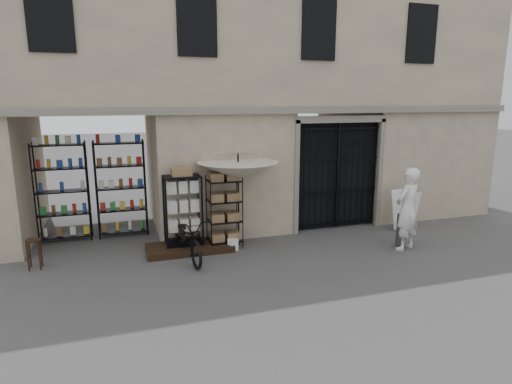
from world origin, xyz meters
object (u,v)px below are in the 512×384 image
object	(u,v)px
white_bucket	(233,245)
shopkeeper	(404,249)
market_umbrella	(238,166)
wooden_stool	(34,253)
display_cabinet	(183,214)
wire_rack	(224,213)
easel_sign	(405,211)
bicycle	(189,259)
steel_bollard	(399,230)

from	to	relation	value
white_bucket	shopkeeper	xyz separation A→B (m)	(3.93, -1.19, -0.13)
market_umbrella	wooden_stool	xyz separation A→B (m)	(-4.49, -0.12, -1.63)
wooden_stool	shopkeeper	distance (m)	8.31
display_cabinet	market_umbrella	xyz separation A→B (m)	(1.32, -0.09, 1.08)
wire_rack	display_cabinet	bearing A→B (deg)	-159.48
wooden_stool	easel_sign	size ratio (longest dim) A/B	0.60
display_cabinet	bicycle	size ratio (longest dim) A/B	0.94
wooden_stool	shopkeeper	world-z (taller)	wooden_stool
wooden_stool	easel_sign	xyz separation A→B (m)	(9.08, -0.11, 0.22)
bicycle	wooden_stool	bearing A→B (deg)	163.87
easel_sign	wooden_stool	bearing A→B (deg)	176.57
display_cabinet	wire_rack	bearing A→B (deg)	-0.86
market_umbrella	wooden_stool	size ratio (longest dim) A/B	4.22
bicycle	easel_sign	bearing A→B (deg)	-5.00
wire_rack	shopkeeper	bearing A→B (deg)	4.55
bicycle	shopkeeper	bearing A→B (deg)	-18.35
display_cabinet	easel_sign	distance (m)	5.94
display_cabinet	white_bucket	distance (m)	1.38
display_cabinet	shopkeeper	size ratio (longest dim) A/B	0.90
market_umbrella	white_bucket	xyz separation A→B (m)	(-0.22, -0.27, -1.84)
wire_rack	shopkeeper	world-z (taller)	wire_rack
wire_rack	white_bucket	distance (m)	0.79
market_umbrella	wire_rack	bearing A→B (deg)	176.04
shopkeeper	easel_sign	bearing A→B (deg)	-149.44
wire_rack	wooden_stool	bearing A→B (deg)	-153.36
white_bucket	shopkeeper	bearing A→B (deg)	-16.83
steel_bollard	easel_sign	xyz separation A→B (m)	(0.93, 1.07, 0.15)
bicycle	easel_sign	xyz separation A→B (m)	(5.92, 0.33, 0.56)
market_umbrella	shopkeeper	size ratio (longest dim) A/B	1.39
white_bucket	market_umbrella	bearing A→B (deg)	50.94
white_bucket	easel_sign	distance (m)	4.84
display_cabinet	market_umbrella	distance (m)	1.71
market_umbrella	steel_bollard	distance (m)	4.19
bicycle	market_umbrella	bearing A→B (deg)	14.68
bicycle	wooden_stool	distance (m)	3.21
steel_bollard	shopkeeper	xyz separation A→B (m)	(0.04, -0.17, -0.42)
market_umbrella	easel_sign	size ratio (longest dim) A/B	2.51
white_bucket	steel_bollard	world-z (taller)	steel_bollard
display_cabinet	easel_sign	size ratio (longest dim) A/B	1.63
display_cabinet	steel_bollard	size ratio (longest dim) A/B	2.14
white_bucket	steel_bollard	bearing A→B (deg)	-14.74
white_bucket	steel_bollard	distance (m)	4.03
display_cabinet	wire_rack	distance (m)	0.98
steel_bollard	wooden_stool	bearing A→B (deg)	171.79
wire_rack	market_umbrella	distance (m)	1.17
market_umbrella	shopkeeper	world-z (taller)	market_umbrella
display_cabinet	white_bucket	world-z (taller)	display_cabinet
wire_rack	market_umbrella	world-z (taller)	market_umbrella
wire_rack	steel_bollard	xyz separation A→B (m)	(4.01, -1.32, -0.43)
white_bucket	wooden_stool	world-z (taller)	wooden_stool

